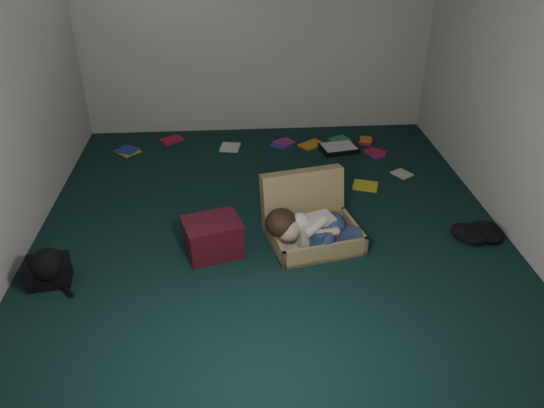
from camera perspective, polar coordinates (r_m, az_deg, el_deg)
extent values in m
plane|color=#0E2A28|center=(4.60, -0.14, -2.79)|extent=(4.50, 4.50, 0.00)
plane|color=silver|center=(6.20, -1.74, 19.23)|extent=(4.50, 0.00, 4.50)
plane|color=silver|center=(2.02, 4.44, -7.33)|extent=(4.50, 0.00, 4.50)
plane|color=silver|center=(4.62, 26.06, 12.11)|extent=(0.00, 4.50, 4.50)
cube|color=tan|center=(4.38, 4.65, -3.54)|extent=(0.81, 0.65, 0.16)
cube|color=#EBE5CB|center=(4.40, 4.63, -3.99)|extent=(0.73, 0.58, 0.02)
cube|color=tan|center=(4.55, 3.29, 0.52)|extent=(0.74, 0.36, 0.53)
cube|color=silver|center=(4.31, 4.54, -2.73)|extent=(0.35, 0.27, 0.22)
sphere|color=tan|center=(4.18, 1.77, -2.75)|extent=(0.19, 0.19, 0.19)
ellipsoid|color=black|center=(4.20, 1.01, -2.03)|extent=(0.26, 0.27, 0.22)
ellipsoid|color=navy|center=(4.36, 6.38, -2.34)|extent=(0.23, 0.27, 0.22)
cube|color=navy|center=(4.26, 5.92, -3.42)|extent=(0.29, 0.26, 0.14)
cube|color=navy|center=(4.32, 7.84, -3.44)|extent=(0.26, 0.15, 0.11)
sphere|color=white|center=(4.39, 8.83, -3.23)|extent=(0.11, 0.11, 0.11)
sphere|color=white|center=(4.34, 9.20, -3.85)|extent=(0.10, 0.10, 0.10)
cylinder|color=tan|center=(4.20, 5.85, -3.06)|extent=(0.19, 0.10, 0.07)
cube|color=#4B0F1D|center=(4.27, -6.39, -3.72)|extent=(0.50, 0.43, 0.28)
cube|color=#4B0F1D|center=(4.19, -6.51, -2.01)|extent=(0.52, 0.46, 0.02)
cube|color=black|center=(6.05, 7.17, 5.97)|extent=(0.45, 0.37, 0.05)
cube|color=white|center=(6.04, 7.18, 6.20)|extent=(0.40, 0.32, 0.01)
cube|color=yellow|center=(6.18, -15.27, 5.49)|extent=(0.22, 0.17, 0.02)
cube|color=#BE193D|center=(6.34, -10.75, 6.71)|extent=(0.28, 0.27, 0.02)
cube|color=white|center=(6.08, -4.52, 6.08)|extent=(0.22, 0.26, 0.02)
cube|color=#1D3BA1|center=(6.14, 1.08, 6.46)|extent=(0.23, 0.27, 0.02)
cube|color=orange|center=(6.15, 4.29, 6.40)|extent=(0.28, 0.26, 0.02)
cube|color=#289657|center=(6.31, 7.32, 6.88)|extent=(0.24, 0.19, 0.02)
cube|color=#90247C|center=(6.02, 10.98, 5.32)|extent=(0.28, 0.27, 0.02)
cube|color=beige|center=(5.65, 13.82, 3.20)|extent=(0.21, 0.25, 0.02)
cube|color=yellow|center=(5.33, 10.00, 1.90)|extent=(0.25, 0.27, 0.02)
cube|color=#BE193D|center=(6.31, 10.10, 6.66)|extent=(0.27, 0.25, 0.02)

